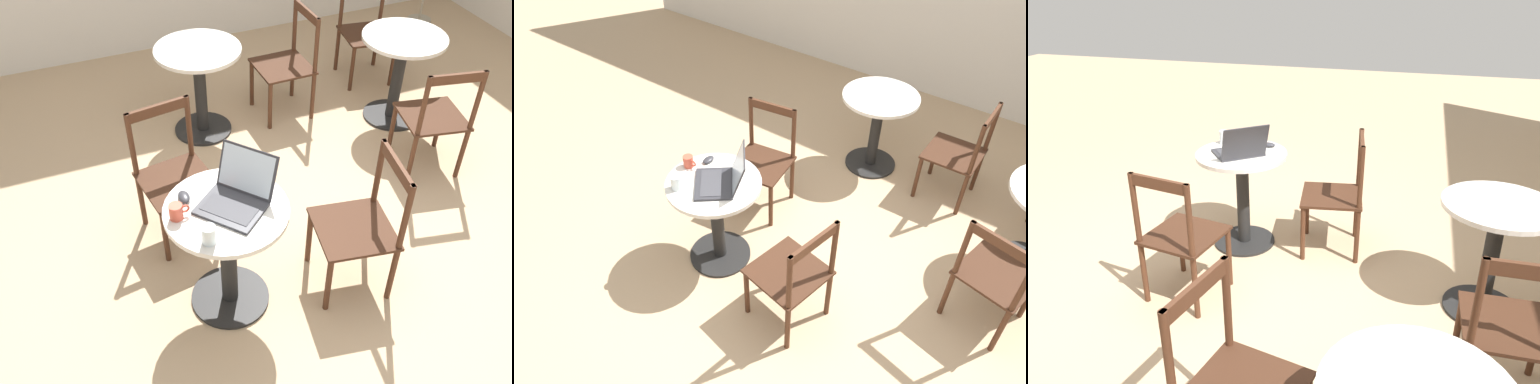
% 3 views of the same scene
% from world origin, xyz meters
% --- Properties ---
extents(ground_plane, '(16.00, 16.00, 0.00)m').
position_xyz_m(ground_plane, '(0.00, 0.00, 0.00)').
color(ground_plane, tan).
extents(cafe_table_near, '(0.67, 0.67, 0.75)m').
position_xyz_m(cafe_table_near, '(-0.74, -0.09, 0.50)').
color(cafe_table_near, black).
rests_on(cafe_table_near, ground_plane).
extents(cafe_table_far, '(0.67, 0.67, 0.75)m').
position_xyz_m(cafe_table_far, '(-0.34, 1.64, 0.50)').
color(cafe_table_far, black).
rests_on(cafe_table_far, ground_plane).
extents(chair_near_right, '(0.51, 0.51, 0.90)m').
position_xyz_m(chair_near_right, '(0.03, -0.23, 0.45)').
color(chair_near_right, '#472819').
rests_on(chair_near_right, ground_plane).
extents(chair_near_back, '(0.50, 0.50, 0.90)m').
position_xyz_m(chair_near_back, '(-0.84, 0.62, 0.45)').
color(chair_near_back, '#472819').
rests_on(chair_near_back, ground_plane).
extents(chair_far_right, '(0.45, 0.45, 0.90)m').
position_xyz_m(chair_far_right, '(0.43, 1.65, 0.45)').
color(chair_far_right, '#472819').
rests_on(chair_far_right, ground_plane).
extents(laptop, '(0.48, 0.48, 0.26)m').
position_xyz_m(laptop, '(-0.67, -0.07, 0.80)').
color(laptop, '#2D2D33').
rests_on(laptop, cafe_table_near).
extents(mouse, '(0.06, 0.10, 0.03)m').
position_xyz_m(mouse, '(-0.92, 0.06, 0.76)').
color(mouse, '#2D2D33').
rests_on(mouse, cafe_table_near).
extents(mug, '(0.11, 0.07, 0.09)m').
position_xyz_m(mug, '(-0.99, -0.06, 0.79)').
color(mug, '#C64C38').
rests_on(mug, cafe_table_near).
extents(drinking_glass, '(0.07, 0.07, 0.10)m').
position_xyz_m(drinking_glass, '(-0.90, -0.28, 0.80)').
color(drinking_glass, silver).
rests_on(drinking_glass, cafe_table_near).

